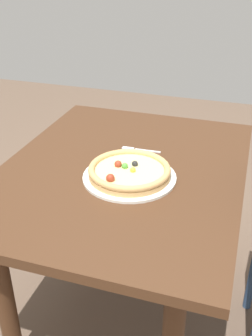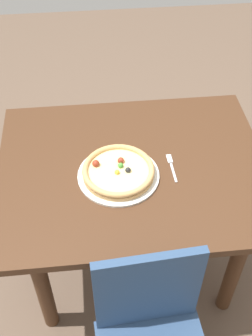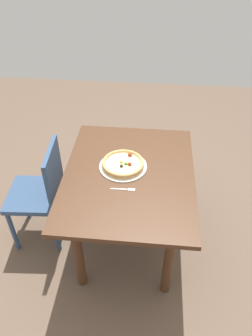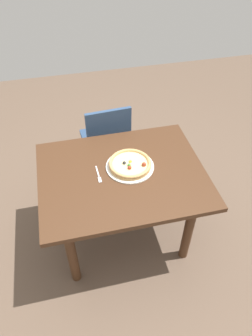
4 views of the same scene
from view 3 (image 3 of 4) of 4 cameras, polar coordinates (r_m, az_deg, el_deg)
The scene contains 6 objects.
ground_plane at distance 2.79m, azimuth 0.44°, elevation -12.40°, with size 6.00×6.00×0.00m, color brown.
dining_table at distance 2.33m, azimuth 0.52°, elevation -3.11°, with size 1.16×0.91×0.73m.
chair_near at distance 2.55m, azimuth -14.75°, elevation -3.99°, with size 0.43×0.43×0.89m.
plate at distance 2.30m, azimuth -0.52°, elevation 0.30°, with size 0.34×0.34×0.01m, color silver.
pizza at distance 2.29m, azimuth -0.51°, elevation 0.79°, with size 0.30×0.30×0.05m.
fork at distance 2.13m, azimuth -0.19°, elevation -3.81°, with size 0.02×0.17×0.00m.
Camera 3 is at (1.69, 0.14, 2.22)m, focal length 34.28 mm.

